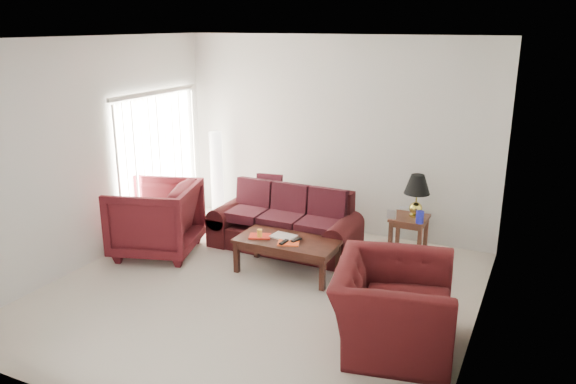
% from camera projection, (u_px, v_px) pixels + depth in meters
% --- Properties ---
extents(floor, '(5.00, 5.00, 0.00)m').
position_uv_depth(floor, '(258.00, 292.00, 6.86)').
color(floor, beige).
rests_on(floor, ground).
extents(blinds, '(0.10, 2.00, 2.16)m').
position_uv_depth(blinds, '(160.00, 163.00, 8.67)').
color(blinds, silver).
rests_on(blinds, ground).
extents(sofa, '(2.20, 1.09, 0.87)m').
position_uv_depth(sofa, '(284.00, 220.00, 8.06)').
color(sofa, black).
rests_on(sofa, ground).
extents(throw_pillow, '(0.43, 0.26, 0.42)m').
position_uv_depth(throw_pillow, '(269.00, 187.00, 8.81)').
color(throw_pillow, black).
rests_on(throw_pillow, sofa).
extents(end_table, '(0.53, 0.53, 0.54)m').
position_uv_depth(end_table, '(408.00, 235.00, 7.95)').
color(end_table, '#473018').
rests_on(end_table, ground).
extents(table_lamp, '(0.37, 0.37, 0.61)m').
position_uv_depth(table_lamp, '(417.00, 196.00, 7.81)').
color(table_lamp, gold).
rests_on(table_lamp, end_table).
extents(clock, '(0.12, 0.05, 0.12)m').
position_uv_depth(clock, '(392.00, 214.00, 7.79)').
color(clock, '#B8B7BC').
rests_on(clock, end_table).
extents(blue_canister, '(0.14, 0.14, 0.17)m').
position_uv_depth(blue_canister, '(420.00, 217.00, 7.61)').
color(blue_canister, '#1A1FAD').
rests_on(blue_canister, end_table).
extents(picture_frame, '(0.18, 0.19, 0.05)m').
position_uv_depth(picture_frame, '(405.00, 207.00, 8.03)').
color(picture_frame, white).
rests_on(picture_frame, end_table).
extents(floor_lamp, '(0.27, 0.27, 1.47)m').
position_uv_depth(floor_lamp, '(217.00, 174.00, 9.36)').
color(floor_lamp, silver).
rests_on(floor_lamp, ground).
extents(armchair_left, '(1.41, 1.39, 1.03)m').
position_uv_depth(armchair_left, '(156.00, 219.00, 7.89)').
color(armchair_left, '#481015').
rests_on(armchair_left, ground).
extents(armchair_right, '(1.39, 1.52, 0.86)m').
position_uv_depth(armchair_right, '(393.00, 306.00, 5.64)').
color(armchair_right, '#3B0D0F').
rests_on(armchair_right, ground).
extents(coffee_table, '(1.40, 0.83, 0.46)m').
position_uv_depth(coffee_table, '(287.00, 256.00, 7.34)').
color(coffee_table, black).
rests_on(coffee_table, ground).
extents(magazine_red, '(0.34, 0.30, 0.02)m').
position_uv_depth(magazine_red, '(260.00, 236.00, 7.36)').
color(magazine_red, red).
rests_on(magazine_red, coffee_table).
extents(magazine_white, '(0.34, 0.27, 0.02)m').
position_uv_depth(magazine_white, '(283.00, 236.00, 7.36)').
color(magazine_white, silver).
rests_on(magazine_white, coffee_table).
extents(magazine_orange, '(0.32, 0.28, 0.02)m').
position_uv_depth(magazine_orange, '(288.00, 243.00, 7.14)').
color(magazine_orange, '#F94F1D').
rests_on(magazine_orange, coffee_table).
extents(remote_a, '(0.06, 0.17, 0.02)m').
position_uv_depth(remote_a, '(284.00, 242.00, 7.12)').
color(remote_a, black).
rests_on(remote_a, coffee_table).
extents(remote_b, '(0.10, 0.17, 0.02)m').
position_uv_depth(remote_b, '(296.00, 240.00, 7.19)').
color(remote_b, black).
rests_on(remote_b, coffee_table).
extents(yellow_glass, '(0.09, 0.09, 0.12)m').
position_uv_depth(yellow_glass, '(260.00, 234.00, 7.31)').
color(yellow_glass, yellow).
rests_on(yellow_glass, coffee_table).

